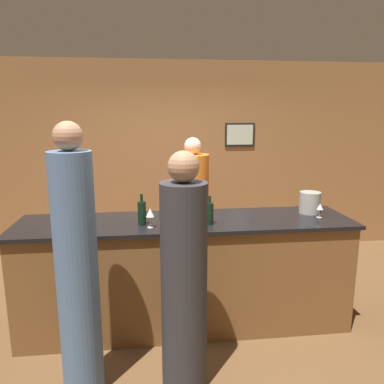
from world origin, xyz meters
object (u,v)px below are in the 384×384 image
at_px(wine_bottle_1, 210,213).
at_px(guest_1, 184,283).
at_px(ice_bucket, 310,203).
at_px(bartender, 193,219).
at_px(guest_0, 77,272).
at_px(wine_bottle_0, 142,213).

bearing_deg(wine_bottle_1, guest_1, -113.54).
bearing_deg(ice_bucket, bartender, 144.57).
height_order(guest_0, wine_bottle_0, guest_0).
bearing_deg(guest_1, guest_0, 176.86).
xyz_separation_m(guest_1, ice_bucket, (1.37, 0.97, 0.33)).
distance_m(wine_bottle_0, wine_bottle_1, 0.61).
xyz_separation_m(bartender, wine_bottle_0, (-0.58, -0.99, 0.36)).
distance_m(bartender, wine_bottle_0, 1.20).
relative_size(guest_0, guest_1, 1.11).
relative_size(bartender, ice_bucket, 8.31).
xyz_separation_m(bartender, guest_1, (-0.28, -1.75, 0.02)).
xyz_separation_m(wine_bottle_0, wine_bottle_1, (0.61, -0.06, -0.01)).
bearing_deg(wine_bottle_1, guest_0, -148.50).
distance_m(bartender, wine_bottle_1, 1.11).
height_order(bartender, wine_bottle_1, bartender).
relative_size(guest_1, wine_bottle_1, 6.85).
bearing_deg(wine_bottle_1, ice_bucket, 14.22).
relative_size(wine_bottle_1, ice_bucket, 1.23).
xyz_separation_m(bartender, wine_bottle_1, (0.02, -1.05, 0.35)).
bearing_deg(wine_bottle_0, ice_bucket, 7.09).
bearing_deg(ice_bucket, guest_0, -156.60).
bearing_deg(ice_bucket, wine_bottle_1, -165.78).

